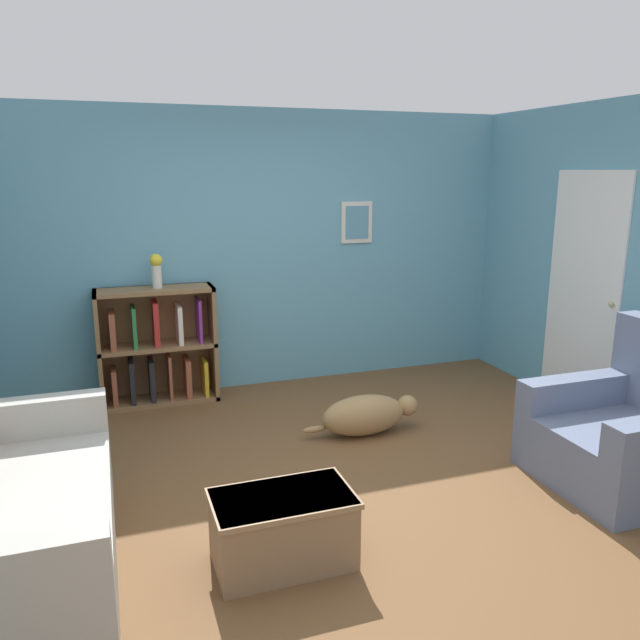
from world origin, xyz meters
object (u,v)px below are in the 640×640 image
object	(u,v)px
bookshelf	(157,349)
vase	(156,269)
dog	(366,415)
recliner_chair	(633,432)
coffee_table	(283,527)

from	to	relation	value
bookshelf	vase	bearing A→B (deg)	-32.06
dog	bookshelf	bearing A→B (deg)	138.77
dog	vase	distance (m)	2.20
bookshelf	dog	bearing A→B (deg)	-41.23
recliner_chair	coffee_table	xyz separation A→B (m)	(-2.46, -0.12, -0.13)
coffee_table	vase	size ratio (longest dim) A/B	2.49
bookshelf	recliner_chair	xyz separation A→B (m)	(2.86, -2.57, -0.15)
coffee_table	vase	bearing A→B (deg)	97.81
coffee_table	vase	world-z (taller)	vase
bookshelf	recliner_chair	size ratio (longest dim) A/B	1.00
dog	vase	bearing A→B (deg)	138.57
coffee_table	dog	bearing A→B (deg)	52.36
bookshelf	coffee_table	bearing A→B (deg)	-81.51
recliner_chair	coffee_table	size ratio (longest dim) A/B	1.40
coffee_table	dog	distance (m)	1.77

